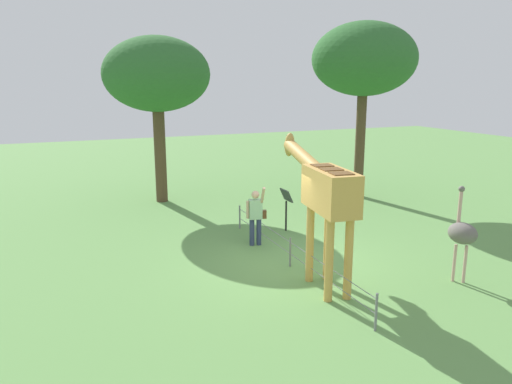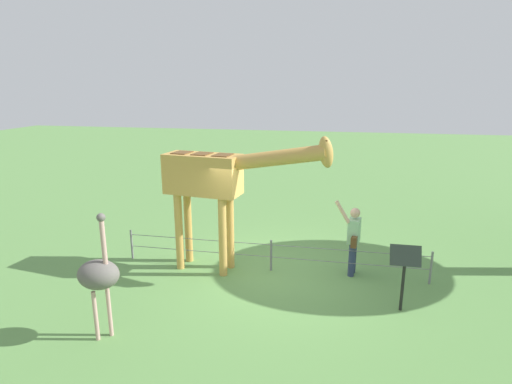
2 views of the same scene
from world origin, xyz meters
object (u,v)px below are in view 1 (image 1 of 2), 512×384
object	(u,v)px
tree_northeast	(157,75)
giraffe	(325,192)
ostrich	(462,233)
tree_east	(364,60)
info_sign	(286,201)
visitor	(256,214)

from	to	relation	value
tree_northeast	giraffe	bearing A→B (deg)	-169.78
ostrich	tree_northeast	size ratio (longest dim) A/B	0.36
tree_east	info_sign	distance (m)	7.14
tree_east	giraffe	bearing A→B (deg)	140.28
ostrich	tree_northeast	xyz separation A→B (m)	(10.42, 4.64, 3.58)
giraffe	ostrich	size ratio (longest dim) A/B	1.69
visitor	info_sign	distance (m)	1.66
ostrich	tree_east	world-z (taller)	tree_east
ostrich	giraffe	bearing A→B (deg)	68.83
visitor	tree_east	xyz separation A→B (m)	(3.92, -6.15, 4.43)
tree_east	ostrich	bearing A→B (deg)	160.75
visitor	info_sign	size ratio (longest dim) A/B	1.34
giraffe	ostrich	world-z (taller)	giraffe
visitor	info_sign	xyz separation A→B (m)	(0.89, -1.40, 0.05)
tree_east	info_sign	size ratio (longest dim) A/B	5.13
tree_east	info_sign	world-z (taller)	tree_east
giraffe	tree_northeast	distance (m)	9.77
visitor	giraffe	bearing A→B (deg)	-173.59
info_sign	tree_east	bearing A→B (deg)	-57.50
visitor	tree_northeast	world-z (taller)	tree_northeast
giraffe	info_sign	xyz separation A→B (m)	(3.96, -1.05, -1.21)
visitor	tree_east	distance (m)	8.54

